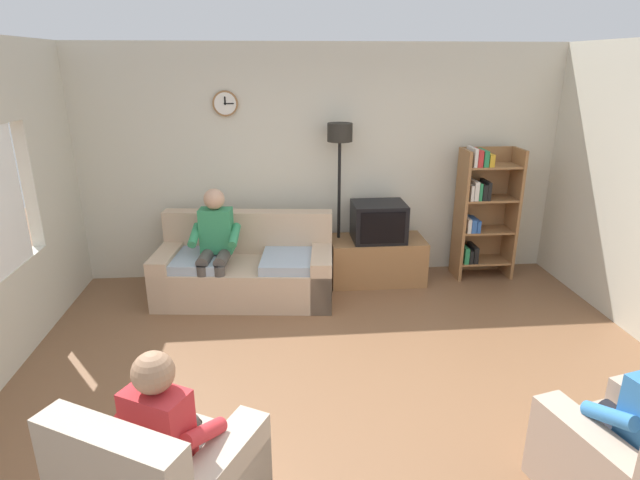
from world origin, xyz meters
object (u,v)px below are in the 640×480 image
at_px(bookshelf, 482,210).
at_px(armchair_near_bookshelf, 640,469).
at_px(floor_lamp, 340,159).
at_px(person_on_couch, 215,241).
at_px(person_in_left_armchair, 172,429).
at_px(person_in_right_armchair, 638,414).
at_px(tv_stand, 377,260).
at_px(tv, 379,222).
at_px(couch, 246,270).

xyz_separation_m(bookshelf, armchair_near_bookshelf, (-0.41, -3.52, -0.54)).
bearing_deg(bookshelf, floor_lamp, 179.09).
relative_size(bookshelf, person_on_couch, 1.27).
xyz_separation_m(person_in_left_armchair, person_in_right_armchair, (2.60, -0.11, 0.00)).
height_order(tv_stand, person_in_right_armchair, person_in_right_armchair).
relative_size(bookshelf, armchair_near_bookshelf, 1.51).
distance_m(tv, person_on_couch, 1.87).
distance_m(tv_stand, person_on_couch, 1.92).
xyz_separation_m(couch, floor_lamp, (1.08, 0.40, 1.14)).
xyz_separation_m(tv_stand, floor_lamp, (-0.45, 0.10, 1.19)).
bearing_deg(armchair_near_bookshelf, person_in_left_armchair, 175.79).
distance_m(person_on_couch, person_in_left_armchair, 2.85).
distance_m(couch, bookshelf, 2.85).
height_order(floor_lamp, person_in_left_armchair, floor_lamp).
distance_m(bookshelf, armchair_near_bookshelf, 3.59).
xyz_separation_m(bookshelf, floor_lamp, (-1.70, 0.03, 0.62)).
bearing_deg(tv, bookshelf, 4.39).
height_order(bookshelf, person_on_couch, bookshelf).
xyz_separation_m(couch, tv, (1.53, 0.28, 0.43)).
bearing_deg(couch, bookshelf, 7.65).
xyz_separation_m(tv_stand, person_in_right_armchair, (0.83, -3.36, 0.34)).
distance_m(couch, tv, 1.61).
distance_m(armchair_near_bookshelf, person_on_couch, 4.07).
bearing_deg(tv, couch, -169.70).
relative_size(floor_lamp, person_on_couch, 1.49).
height_order(tv_stand, bookshelf, bookshelf).
bearing_deg(tv_stand, armchair_near_bookshelf, -76.16).
relative_size(person_in_left_armchair, person_in_right_armchair, 1.00).
bearing_deg(tv, tv_stand, 90.00).
bearing_deg(person_in_right_armchair, tv, 103.93).
distance_m(tv_stand, floor_lamp, 1.27).
bearing_deg(person_on_couch, bookshelf, 8.91).
relative_size(bookshelf, floor_lamp, 0.85).
distance_m(couch, floor_lamp, 1.62).
distance_m(bookshelf, floor_lamp, 1.81).
xyz_separation_m(tv_stand, armchair_near_bookshelf, (0.85, -3.45, 0.03)).
height_order(floor_lamp, armchair_near_bookshelf, floor_lamp).
bearing_deg(floor_lamp, person_on_couch, -159.71).
xyz_separation_m(couch, tv_stand, (1.53, 0.30, -0.05)).
xyz_separation_m(person_on_couch, person_in_right_armchair, (2.65, -2.95, -0.09)).
relative_size(tv, person_on_couch, 0.48).
xyz_separation_m(tv_stand, bookshelf, (1.26, 0.07, 0.57)).
height_order(bookshelf, person_in_left_armchair, bookshelf).
bearing_deg(tv, person_on_couch, -168.05).
relative_size(couch, floor_lamp, 1.07).
height_order(tv, person_on_couch, person_on_couch).
distance_m(tv_stand, bookshelf, 1.38).
xyz_separation_m(couch, person_in_left_armchair, (-0.25, -2.95, 0.29)).
relative_size(couch, person_in_left_armchair, 1.77).
xyz_separation_m(bookshelf, person_on_couch, (-3.08, -0.48, -0.13)).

